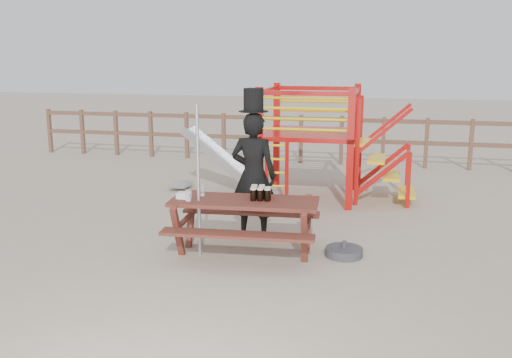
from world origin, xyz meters
The scene contains 10 objects.
ground centered at (0.00, 0.00, 0.00)m, with size 60.00×60.00×0.00m, color tan.
back_fence centered at (0.00, 7.00, 0.74)m, with size 15.09×0.09×1.20m.
playground_fort centered at (0.12, 3.58, 1.07)m, with size 4.71×1.84×2.10m.
picnic_table centered at (-0.20, 0.19, 0.48)m, with size 2.04×1.48×0.76m.
man_with_hat centered at (-0.26, 0.95, 0.98)m, with size 0.71×0.49×2.18m.
metal_pole centered at (-0.78, 0.01, 1.01)m, with size 0.04×0.04×2.02m, color #B2B2B7.
parasol_base centered at (1.12, 0.40, 0.06)m, with size 0.50×0.50×0.21m.
paper_bag centered at (-1.01, 0.08, 0.80)m, with size 0.18×0.14×0.08m, color white.
stout_pints centered at (0.00, 0.26, 0.84)m, with size 0.30×0.29×0.17m.
empty_glasses centered at (-0.86, 0.12, 0.82)m, with size 0.16×0.39×0.15m.
Camera 1 is at (1.63, -6.92, 2.63)m, focal length 40.00 mm.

